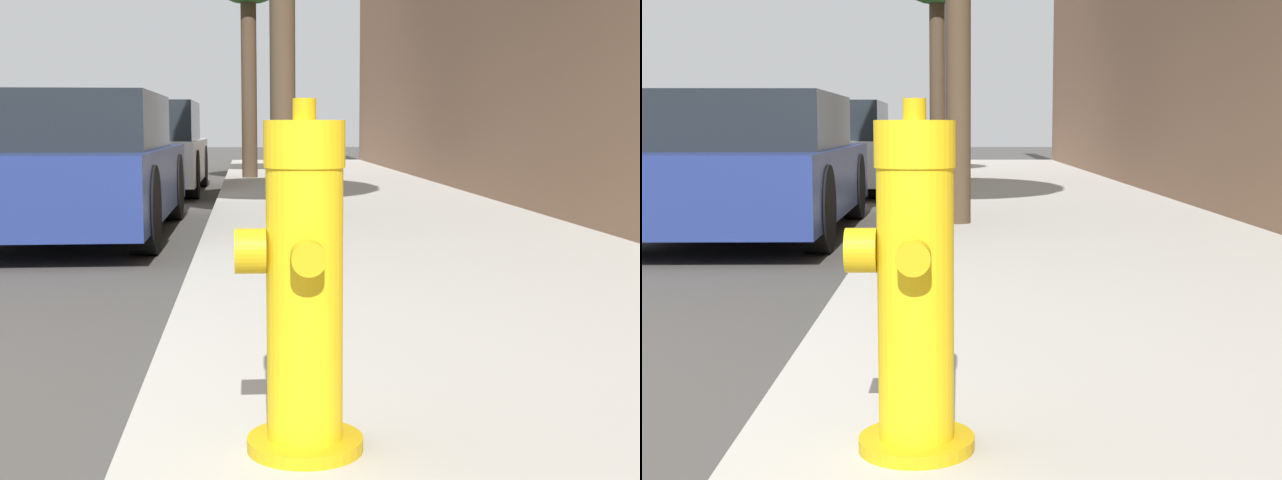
# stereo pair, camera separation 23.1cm
# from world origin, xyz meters

# --- Properties ---
(fire_hydrant) EXTENTS (0.33, 0.33, 0.92)m
(fire_hydrant) POSITION_xyz_m (2.53, -0.08, 0.58)
(fire_hydrant) COLOR #C39C11
(fire_hydrant) RESTS_ON sidewalk_slab
(parked_car_near) EXTENTS (1.82, 4.23, 1.29)m
(parked_car_near) POSITION_xyz_m (0.78, 5.95, 0.64)
(parked_car_near) COLOR navy
(parked_car_near) RESTS_ON ground_plane
(parked_car_mid) EXTENTS (1.82, 4.10, 1.36)m
(parked_car_mid) POSITION_xyz_m (0.82, 11.28, 0.66)
(parked_car_mid) COLOR silver
(parked_car_mid) RESTS_ON ground_plane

